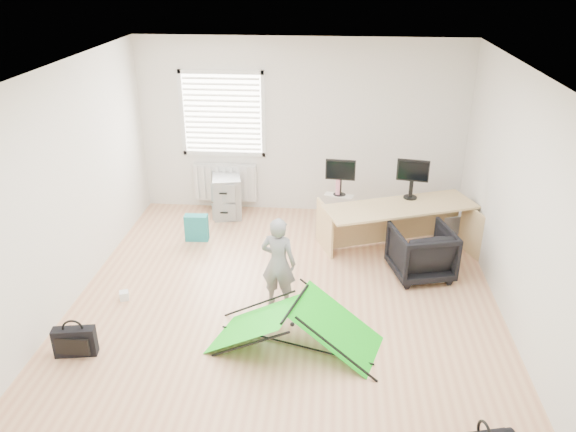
# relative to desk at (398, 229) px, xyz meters

# --- Properties ---
(ground) EXTENTS (5.50, 5.50, 0.00)m
(ground) POSITION_rel_desk_xyz_m (-1.43, -1.40, -0.35)
(ground) COLOR tan
(ground) RESTS_ON ground
(back_wall) EXTENTS (5.00, 0.02, 2.70)m
(back_wall) POSITION_rel_desk_xyz_m (-1.43, 1.35, 1.00)
(back_wall) COLOR silver
(back_wall) RESTS_ON ground
(window) EXTENTS (1.20, 0.06, 1.20)m
(window) POSITION_rel_desk_xyz_m (-2.63, 1.31, 1.20)
(window) COLOR silver
(window) RESTS_ON back_wall
(radiator) EXTENTS (1.00, 0.12, 0.60)m
(radiator) POSITION_rel_desk_xyz_m (-2.63, 1.27, 0.10)
(radiator) COLOR silver
(radiator) RESTS_ON back_wall
(desk) EXTENTS (2.14, 1.33, 0.70)m
(desk) POSITION_rel_desk_xyz_m (0.00, 0.00, 0.00)
(desk) COLOR tan
(desk) RESTS_ON ground
(filing_cabinet) EXTENTS (0.53, 0.64, 0.66)m
(filing_cabinet) POSITION_rel_desk_xyz_m (-2.56, 1.02, -0.02)
(filing_cabinet) COLOR gray
(filing_cabinet) RESTS_ON ground
(monitor_left) EXTENTS (0.42, 0.13, 0.39)m
(monitor_left) POSITION_rel_desk_xyz_m (-0.82, 0.28, 0.54)
(monitor_left) COLOR black
(monitor_left) RESTS_ON desk
(monitor_right) EXTENTS (0.44, 0.16, 0.41)m
(monitor_right) POSITION_rel_desk_xyz_m (0.16, 0.28, 0.55)
(monitor_right) COLOR black
(monitor_right) RESTS_ON desk
(keyboard) EXTENTS (0.42, 0.24, 0.02)m
(keyboard) POSITION_rel_desk_xyz_m (-0.82, 0.26, 0.36)
(keyboard) COLOR beige
(keyboard) RESTS_ON desk
(thermos) EXTENTS (0.09, 0.09, 0.26)m
(thermos) POSITION_rel_desk_xyz_m (-0.84, 0.29, 0.48)
(thermos) COLOR #D2768B
(thermos) RESTS_ON desk
(office_chair) EXTENTS (0.88, 0.89, 0.67)m
(office_chair) POSITION_rel_desk_xyz_m (0.23, -0.61, -0.01)
(office_chair) COLOR black
(office_chair) RESTS_ON ground
(person) EXTENTS (0.46, 0.35, 1.12)m
(person) POSITION_rel_desk_xyz_m (-1.50, -1.44, 0.21)
(person) COLOR slate
(person) RESTS_ON ground
(kite) EXTENTS (1.85, 1.22, 0.53)m
(kite) POSITION_rel_desk_xyz_m (-1.25, -2.20, -0.08)
(kite) COLOR #14D416
(kite) RESTS_ON ground
(storage_crate) EXTENTS (0.55, 0.43, 0.28)m
(storage_crate) POSITION_rel_desk_xyz_m (0.77, 0.75, -0.21)
(storage_crate) COLOR silver
(storage_crate) RESTS_ON ground
(tote_bag) EXTENTS (0.33, 0.16, 0.39)m
(tote_bag) POSITION_rel_desk_xyz_m (-2.84, 0.11, -0.15)
(tote_bag) COLOR #1D7A7D
(tote_bag) RESTS_ON ground
(laptop_bag) EXTENTS (0.44, 0.20, 0.32)m
(laptop_bag) POSITION_rel_desk_xyz_m (-3.48, -2.53, -0.19)
(laptop_bag) COLOR black
(laptop_bag) RESTS_ON ground
(white_box) EXTENTS (0.13, 0.13, 0.10)m
(white_box) POSITION_rel_desk_xyz_m (-3.35, -1.49, -0.30)
(white_box) COLOR silver
(white_box) RESTS_ON ground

